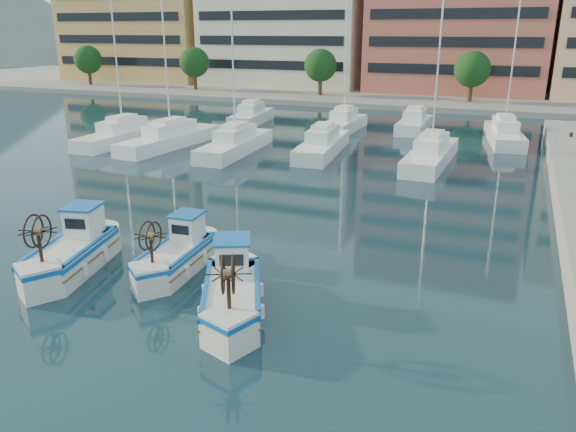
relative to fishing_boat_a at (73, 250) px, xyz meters
The scene contains 6 objects.
ground 5.28m from the fishing_boat_a, ahead, with size 300.00×300.00×0.00m, color #1B3A48.
waterfront 67.02m from the fishing_boat_a, 77.40° to the left, with size 180.00×40.00×25.60m.
yacht_marina 26.66m from the fishing_boat_a, 87.00° to the left, with size 40.46×22.85×11.50m.
fishing_boat_a is the anchor object (origin of this frame).
fishing_boat_b 3.84m from the fishing_boat_a, 21.40° to the left, with size 1.89×3.99×2.45m.
fishing_boat_c 6.97m from the fishing_boat_a, ahead, with size 3.33×4.42×2.67m.
Camera 1 is at (9.32, -14.28, 8.48)m, focal length 35.00 mm.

